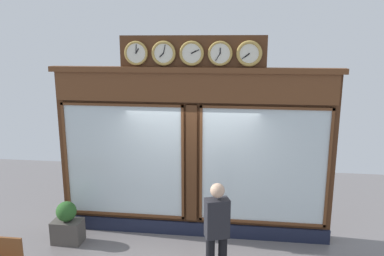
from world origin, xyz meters
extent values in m
cube|color=#4C2B16|center=(0.00, -0.15, 1.61)|extent=(5.29, 0.30, 3.22)
cube|color=#191E33|center=(0.00, 0.02, 0.14)|extent=(5.29, 0.08, 0.28)
cube|color=brown|center=(0.00, 0.04, 2.95)|extent=(5.18, 0.08, 0.54)
cube|color=brown|center=(0.00, 0.02, 3.27)|extent=(5.39, 0.20, 0.10)
cube|color=silver|center=(-1.35, 0.01, 1.49)|extent=(2.29, 0.02, 2.18)
cube|color=brown|center=(-1.35, 0.04, 2.61)|extent=(2.39, 0.04, 0.05)
cube|color=brown|center=(-1.35, 0.04, 0.37)|extent=(2.39, 0.04, 0.05)
cube|color=brown|center=(-2.52, 0.04, 1.49)|extent=(0.05, 0.04, 2.28)
cube|color=brown|center=(-0.18, 0.04, 1.49)|extent=(0.05, 0.04, 2.28)
cube|color=silver|center=(1.35, 0.01, 1.49)|extent=(2.29, 0.02, 2.18)
cube|color=brown|center=(1.35, 0.04, 2.61)|extent=(2.39, 0.04, 0.05)
cube|color=brown|center=(1.35, 0.04, 0.37)|extent=(2.39, 0.04, 0.05)
cube|color=brown|center=(2.52, 0.04, 1.49)|extent=(0.05, 0.04, 2.28)
cube|color=brown|center=(0.18, 0.04, 1.49)|extent=(0.05, 0.04, 2.28)
cube|color=#4C2B16|center=(0.00, 0.03, 1.49)|extent=(0.20, 0.10, 2.28)
cube|color=#4C2B16|center=(0.00, -0.02, 3.56)|extent=(2.66, 0.06, 0.63)
cylinder|color=silver|center=(-1.01, 0.06, 3.56)|extent=(0.36, 0.02, 0.36)
torus|color=#B79347|center=(-1.01, 0.06, 3.56)|extent=(0.45, 0.06, 0.45)
cube|color=black|center=(-0.98, 0.07, 3.53)|extent=(0.09, 0.01, 0.08)
cube|color=black|center=(-0.95, 0.07, 3.52)|extent=(0.13, 0.01, 0.10)
sphere|color=black|center=(-1.01, 0.08, 3.56)|extent=(0.02, 0.02, 0.02)
cylinder|color=silver|center=(-0.51, 0.06, 3.56)|extent=(0.36, 0.02, 0.36)
torus|color=#B79347|center=(-0.51, 0.06, 3.56)|extent=(0.44, 0.05, 0.44)
cube|color=black|center=(-0.51, 0.07, 3.61)|extent=(0.02, 0.01, 0.10)
cube|color=black|center=(-0.47, 0.07, 3.50)|extent=(0.09, 0.01, 0.14)
sphere|color=black|center=(-0.51, 0.08, 3.56)|extent=(0.02, 0.02, 0.02)
cylinder|color=silver|center=(0.00, 0.06, 3.56)|extent=(0.36, 0.02, 0.36)
torus|color=#B79347|center=(0.00, 0.06, 3.56)|extent=(0.44, 0.05, 0.44)
cube|color=black|center=(-0.04, 0.07, 3.59)|extent=(0.09, 0.01, 0.06)
cube|color=black|center=(-0.07, 0.07, 3.60)|extent=(0.14, 0.01, 0.08)
sphere|color=black|center=(0.00, 0.08, 3.56)|extent=(0.02, 0.02, 0.02)
cylinder|color=silver|center=(0.51, 0.06, 3.56)|extent=(0.36, 0.02, 0.36)
torus|color=#B79347|center=(0.51, 0.06, 3.56)|extent=(0.44, 0.05, 0.44)
cube|color=black|center=(0.54, 0.07, 3.53)|extent=(0.08, 0.01, 0.08)
cube|color=black|center=(0.49, 0.07, 3.64)|extent=(0.05, 0.01, 0.15)
sphere|color=black|center=(0.51, 0.08, 3.56)|extent=(0.02, 0.02, 0.02)
cylinder|color=silver|center=(1.01, 0.06, 3.56)|extent=(0.36, 0.02, 0.36)
torus|color=#B79347|center=(1.01, 0.06, 3.56)|extent=(0.44, 0.05, 0.44)
cube|color=black|center=(0.99, 0.07, 3.60)|extent=(0.07, 0.01, 0.09)
cube|color=black|center=(1.01, 0.07, 3.64)|extent=(0.02, 0.01, 0.15)
sphere|color=black|center=(1.01, 0.08, 3.56)|extent=(0.02, 0.02, 0.02)
cube|color=#232328|center=(-0.58, 1.51, 1.13)|extent=(0.41, 0.33, 0.62)
sphere|color=tan|center=(-0.58, 1.51, 1.58)|extent=(0.22, 0.22, 0.22)
cube|color=#4C4742|center=(2.32, 0.58, 0.22)|extent=(0.56, 0.36, 0.45)
sphere|color=#285623|center=(2.32, 0.58, 0.64)|extent=(0.38, 0.38, 0.38)
camera|label=1|loc=(-0.88, 6.85, 3.75)|focal=35.41mm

